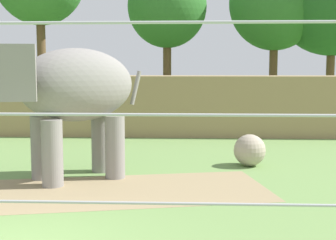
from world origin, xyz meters
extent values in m
cube|color=#937F5B|center=(1.50, 3.82, 0.00)|extent=(6.55, 4.04, 0.01)
cube|color=#997F56|center=(0.00, 12.39, 1.15)|extent=(36.00, 1.80, 2.31)
cylinder|color=gray|center=(-0.23, 4.10, 0.76)|extent=(0.48, 0.48, 1.52)
cylinder|color=gray|center=(-0.70, 4.79, 0.76)|extent=(0.48, 0.48, 1.52)
cylinder|color=gray|center=(1.05, 4.98, 0.76)|extent=(0.48, 0.48, 1.52)
cylinder|color=gray|center=(0.58, 5.67, 0.76)|extent=(0.48, 0.48, 1.52)
ellipsoid|color=gray|center=(0.17, 4.89, 2.25)|extent=(3.18, 2.84, 1.73)
cube|color=gray|center=(-0.83, 3.41, 2.56)|extent=(0.98, 0.27, 1.19)
cylinder|color=gray|center=(1.47, 5.77, 2.15)|extent=(0.33, 0.28, 0.87)
sphere|color=tan|center=(4.47, 6.53, 0.43)|extent=(0.86, 0.86, 0.86)
cylinder|color=brown|center=(7.31, 19.90, 1.99)|extent=(0.44, 0.44, 3.98)
ellipsoid|color=#2D6B28|center=(7.31, 19.90, 6.03)|extent=(4.83, 4.83, 5.07)
cylinder|color=brown|center=(1.61, 19.54, 2.02)|extent=(0.44, 0.44, 4.04)
ellipsoid|color=#2D6B28|center=(1.61, 19.54, 5.82)|extent=(4.17, 4.17, 4.38)
cylinder|color=brown|center=(10.37, 20.00, 1.92)|extent=(0.44, 0.44, 3.85)
cylinder|color=brown|center=(-4.70, 17.99, 2.59)|extent=(0.44, 0.44, 5.17)
camera|label=1|loc=(2.85, -6.45, 2.72)|focal=51.73mm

